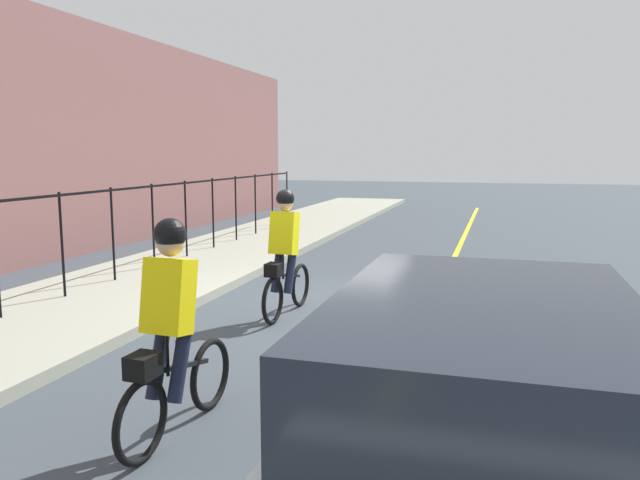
# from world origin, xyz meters

# --- Properties ---
(ground_plane) EXTENTS (80.00, 80.00, 0.00)m
(ground_plane) POSITION_xyz_m (0.00, 0.00, 0.00)
(ground_plane) COLOR #3B434A
(lane_line_centre) EXTENTS (36.00, 0.12, 0.01)m
(lane_line_centre) POSITION_xyz_m (0.00, -1.60, 0.00)
(lane_line_centre) COLOR yellow
(lane_line_centre) RESTS_ON ground
(sidewalk) EXTENTS (40.00, 3.20, 0.15)m
(sidewalk) POSITION_xyz_m (0.00, 3.40, 0.07)
(sidewalk) COLOR #989A88
(sidewalk) RESTS_ON ground
(building_wall) EXTENTS (28.00, 0.80, 5.33)m
(building_wall) POSITION_xyz_m (2.00, 7.00, 2.66)
(building_wall) COLOR #8B5A58
(building_wall) RESTS_ON ground
(iron_fence) EXTENTS (16.51, 0.04, 1.60)m
(iron_fence) POSITION_xyz_m (1.00, 3.80, 1.27)
(iron_fence) COLOR black
(iron_fence) RESTS_ON sidewalk
(cyclist_lead) EXTENTS (1.71, 0.38, 1.83)m
(cyclist_lead) POSITION_xyz_m (-0.49, 0.36, 0.91)
(cyclist_lead) COLOR black
(cyclist_lead) RESTS_ON ground
(cyclist_follow) EXTENTS (1.71, 0.38, 1.83)m
(cyclist_follow) POSITION_xyz_m (-4.31, -0.04, 0.91)
(cyclist_follow) COLOR black
(cyclist_follow) RESTS_ON ground
(patrol_sedan) EXTENTS (4.41, 1.93, 1.58)m
(patrol_sedan) POSITION_xyz_m (-5.11, -2.50, 0.82)
(patrol_sedan) COLOR white
(patrol_sedan) RESTS_ON ground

